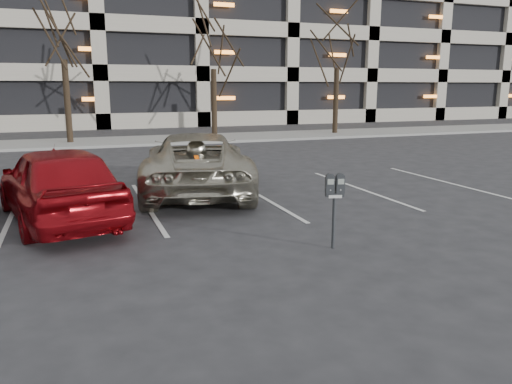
# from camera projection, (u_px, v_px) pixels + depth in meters

# --- Properties ---
(ground) EXTENTS (140.00, 140.00, 0.00)m
(ground) POSITION_uv_depth(u_px,v_px,m) (236.00, 226.00, 9.69)
(ground) COLOR #28282B
(ground) RESTS_ON ground
(sidewalk) EXTENTS (80.00, 4.00, 0.12)m
(sidewalk) POSITION_uv_depth(u_px,v_px,m) (136.00, 141.00, 24.38)
(sidewalk) COLOR gray
(sidewalk) RESTS_ON ground
(stall_lines) EXTENTS (16.90, 5.20, 0.00)m
(stall_lines) POSITION_uv_depth(u_px,v_px,m) (147.00, 206.00, 11.33)
(stall_lines) COLOR silver
(stall_lines) RESTS_ON ground
(parking_garage) EXTENTS (52.00, 20.00, 19.00)m
(parking_garage) POSITION_uv_depth(u_px,v_px,m) (247.00, 8.00, 42.90)
(parking_garage) COLOR black
(parking_garage) RESTS_ON ground
(tree_b) EXTENTS (3.77, 3.77, 8.58)m
(tree_b) POSITION_uv_depth(u_px,v_px,m) (60.00, 5.00, 22.10)
(tree_b) COLOR black
(tree_b) RESTS_ON ground
(tree_c) EXTENTS (3.44, 3.44, 7.83)m
(tree_c) POSITION_uv_depth(u_px,v_px,m) (213.00, 25.00, 24.57)
(tree_c) COLOR black
(tree_c) RESTS_ON ground
(tree_d) EXTENTS (3.60, 3.60, 8.17)m
(tree_d) POSITION_uv_depth(u_px,v_px,m) (338.00, 25.00, 26.87)
(tree_d) COLOR black
(tree_d) RESTS_ON ground
(parking_meter) EXTENTS (0.34, 0.20, 1.25)m
(parking_meter) POSITION_uv_depth(u_px,v_px,m) (335.00, 192.00, 8.19)
(parking_meter) COLOR black
(parking_meter) RESTS_ON ground
(suv_silver) EXTENTS (3.67, 5.95, 1.54)m
(suv_silver) POSITION_uv_depth(u_px,v_px,m) (196.00, 163.00, 12.67)
(suv_silver) COLOR #ACA692
(suv_silver) RESTS_ON ground
(car_red) EXTENTS (2.80, 4.89, 1.57)m
(car_red) POSITION_uv_depth(u_px,v_px,m) (59.00, 183.00, 9.91)
(car_red) COLOR maroon
(car_red) RESTS_ON ground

